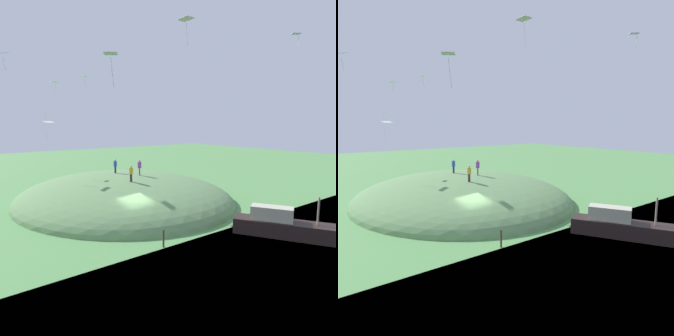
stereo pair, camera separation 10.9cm
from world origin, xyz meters
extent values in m
plane|color=#558E4C|center=(0.00, 0.00, 0.00)|extent=(160.00, 160.00, 0.00)
ellipsoid|color=#618A54|center=(8.41, -3.62, 0.00)|extent=(26.92, 24.40, 6.05)
cube|color=black|center=(-10.04, -7.89, 0.62)|extent=(8.20, 5.67, 1.24)
cube|color=#BAB79C|center=(-8.95, -7.29, 1.79)|extent=(3.46, 2.71, 1.10)
cylinder|color=gray|center=(-11.86, -8.90, 2.33)|extent=(0.14, 0.14, 2.19)
cube|color=#252B4B|center=(9.98, -3.34, 3.41)|extent=(0.21, 0.25, 0.81)
cylinder|color=#2B4EAD|center=(9.98, -3.34, 4.13)|extent=(0.54, 0.54, 0.64)
sphere|color=beige|center=(9.98, -3.34, 4.58)|extent=(0.24, 0.24, 0.24)
cube|color=#412B33|center=(4.61, -2.31, 3.30)|extent=(0.20, 0.27, 0.83)
cylinder|color=gold|center=(4.61, -2.31, 4.04)|extent=(0.55, 0.55, 0.66)
sphere|color=beige|center=(4.61, -2.31, 4.50)|extent=(0.25, 0.25, 0.25)
cube|color=#575145|center=(6.97, -4.85, 3.43)|extent=(0.28, 0.23, 0.87)
cylinder|color=purple|center=(6.97, -4.85, 4.20)|extent=(0.60, 0.60, 0.69)
sphere|color=tan|center=(6.97, -4.85, 4.68)|extent=(0.26, 0.26, 0.26)
cube|color=white|center=(-7.28, -12.14, 16.69)|extent=(0.97, 1.01, 0.04)
cylinder|color=white|center=(-7.50, -12.18, 15.90)|extent=(0.09, 0.20, 1.17)
cube|color=white|center=(-3.99, 4.16, 13.43)|extent=(1.00, 1.08, 0.09)
cylinder|color=white|center=(-3.98, 4.07, 12.24)|extent=(0.22, 0.14, 1.94)
cube|color=white|center=(-4.11, -2.16, 16.77)|extent=(1.16, 0.82, 0.04)
cylinder|color=white|center=(-4.22, -2.19, 15.58)|extent=(0.29, 0.10, 1.78)
cube|color=white|center=(12.03, -0.67, 14.29)|extent=(1.01, 0.89, 0.13)
cylinder|color=white|center=(12.05, -0.83, 13.47)|extent=(0.22, 0.15, 1.22)
cube|color=white|center=(5.27, 8.92, 14.39)|extent=(1.23, 1.04, 0.22)
cylinder|color=white|center=(5.41, 8.73, 13.64)|extent=(0.10, 0.16, 0.97)
cube|color=silver|center=(12.15, 3.52, 9.09)|extent=(1.08, 1.31, 0.21)
cylinder|color=silver|center=(12.39, 3.74, 7.87)|extent=(0.17, 0.11, 1.87)
cube|color=white|center=(12.50, 2.62, 13.47)|extent=(0.98, 0.69, 0.11)
cylinder|color=white|center=(12.22, 2.60, 12.79)|extent=(0.04, 0.08, 0.87)
cube|color=white|center=(15.70, 2.54, 10.24)|extent=(0.72, 0.77, 0.06)
cylinder|color=white|center=(15.98, 2.75, 9.48)|extent=(0.07, 0.08, 1.20)
cylinder|color=brown|center=(-5.68, 1.17, 0.67)|extent=(0.14, 0.14, 1.35)
camera|label=1|loc=(-22.63, 13.87, 8.92)|focal=32.68mm
camera|label=2|loc=(-22.70, 13.78, 8.92)|focal=32.68mm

